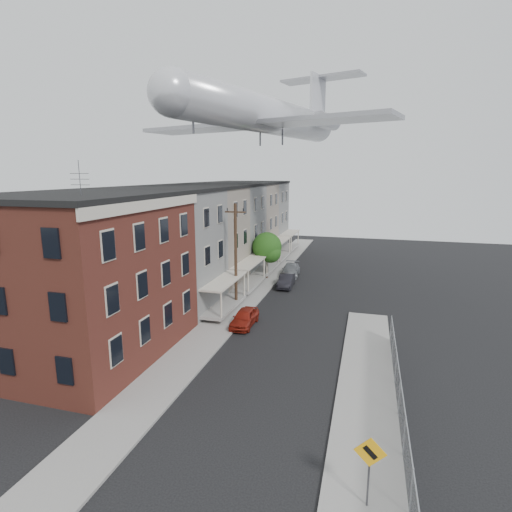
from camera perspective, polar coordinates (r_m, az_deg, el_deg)
The scene contains 19 objects.
ground at distance 18.40m, azimuth -4.37°, elevation -26.84°, with size 120.00×120.00×0.00m, color black.
sidewalk_left at distance 40.56m, azimuth 0.01°, elevation -4.58°, with size 3.00×62.00×0.12m, color gray.
sidewalk_right at distance 22.55m, azimuth 15.45°, elevation -19.10°, with size 3.00×26.00×0.12m, color gray.
curb_left at distance 40.20m, azimuth 2.01°, elevation -4.72°, with size 0.15×62.00×0.14m, color gray.
curb_right at distance 22.57m, azimuth 11.57°, elevation -18.84°, with size 0.15×26.00×0.14m, color gray.
corner_building at distance 27.40m, azimuth -23.42°, elevation -2.54°, with size 10.31×12.30×12.15m.
row_house_a at distance 35.05m, azimuth -13.62°, elevation 1.01°, with size 11.98×7.00×10.30m.
row_house_b at distance 41.19m, azimuth -8.87°, elevation 2.77°, with size 11.98×7.00×10.30m.
row_house_c at distance 47.57m, azimuth -5.36°, elevation 4.05°, with size 11.98×7.00×10.30m.
row_house_d at distance 54.11m, azimuth -2.68°, elevation 5.02°, with size 11.98×7.00×10.30m.
row_house_e at distance 60.74m, azimuth -0.58°, elevation 5.77°, with size 11.98×7.00×10.30m.
chainlink_fence at distance 21.30m, azimuth 19.82°, elevation -18.45°, with size 0.06×18.06×1.90m.
warning_sign at distance 15.70m, azimuth 15.92°, elevation -26.39°, with size 1.10×0.11×2.80m.
utility_pole at distance 33.91m, azimuth -2.92°, elevation 0.19°, with size 1.80×0.26×9.00m.
street_tree at distance 43.40m, azimuth 1.71°, elevation 1.11°, with size 3.22×3.20×5.20m.
car_near at distance 30.82m, azimuth -1.65°, elevation -8.79°, with size 1.54×3.83×1.31m, color maroon.
car_mid at distance 41.12m, azimuth 4.35°, elevation -3.52°, with size 1.39×4.00×1.32m, color black.
car_far at distance 45.47m, azimuth 4.96°, elevation -2.02°, with size 1.89×4.65×1.35m, color slate.
airplane at distance 43.20m, azimuth 1.90°, elevation 19.45°, with size 27.06×30.96×8.94m.
Camera 1 is at (5.12, -13.45, 11.47)m, focal length 28.00 mm.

